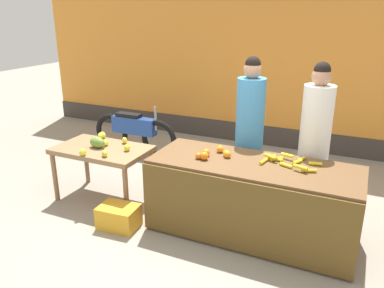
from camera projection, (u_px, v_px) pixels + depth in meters
The scene contains 12 objects.
ground_plane at pixel (206, 222), 4.52m from camera, with size 24.00×24.00×0.00m, color gray.
market_wall_back at pixel (277, 48), 6.58m from camera, with size 9.69×0.23×3.53m.
fruit_stall_counter at pixel (252, 199), 4.16m from camera, with size 2.20×0.86×0.84m.
side_table_wooden at pixel (102, 154), 4.88m from camera, with size 1.19×0.72×0.71m.
banana_bunch_pile at pixel (286, 161), 4.02m from camera, with size 0.60×0.41×0.07m.
orange_pile at pixel (213, 153), 4.19m from camera, with size 0.35×0.37×0.09m.
mango_papaya_pile at pixel (102, 143), 4.86m from camera, with size 0.71×0.75×0.14m.
vendor_woman_blue_shirt at pixel (249, 133), 4.67m from camera, with size 0.34×0.34×1.86m.
vendor_woman_white_shirt at pixel (314, 143), 4.34m from camera, with size 0.34×0.34×1.85m.
parked_motorcycle at pixel (134, 131), 6.54m from camera, with size 1.60×0.18×0.88m.
produce_crate at pixel (119, 217), 4.38m from camera, with size 0.44×0.32×0.26m, color gold.
produce_sack at pixel (188, 169), 5.31m from camera, with size 0.36×0.30×0.56m, color maroon.
Camera 1 is at (1.52, -3.66, 2.37)m, focal length 35.91 mm.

